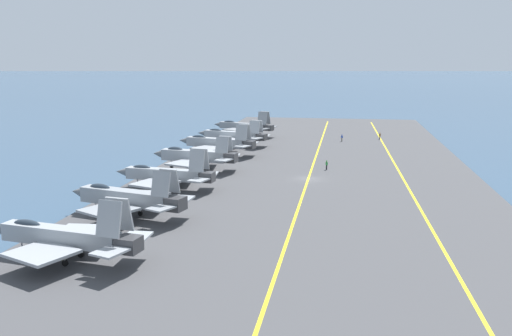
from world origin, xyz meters
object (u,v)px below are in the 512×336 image
at_px(crew_brown_vest, 380,136).
at_px(parked_jet_fourth, 195,156).
at_px(parked_jet_second, 127,198).
at_px(parked_jet_fifth, 217,143).
at_px(parked_jet_nearest, 64,236).
at_px(crew_blue_vest, 342,138).
at_px(parked_jet_third, 166,174).
at_px(parked_jet_seventh, 244,126).
at_px(crew_green_vest, 327,165).
at_px(parked_jet_sixth, 233,135).

bearing_deg(crew_brown_vest, parked_jet_fourth, 142.68).
height_order(parked_jet_second, parked_jet_fifth, parked_jet_fifth).
xyz_separation_m(parked_jet_nearest, crew_blue_vest, (83.48, -25.23, -1.51)).
bearing_deg(crew_brown_vest, parked_jet_third, 149.71).
xyz_separation_m(parked_jet_third, parked_jet_seventh, (57.87, -0.76, 0.40)).
height_order(parked_jet_nearest, crew_brown_vest, parked_jet_nearest).
relative_size(parked_jet_nearest, parked_jet_fourth, 1.08).
relative_size(parked_jet_fifth, crew_green_vest, 9.80).
relative_size(parked_jet_third, parked_jet_sixth, 0.91).
height_order(parked_jet_nearest, parked_jet_third, parked_jet_nearest).
xyz_separation_m(parked_jet_fourth, parked_jet_fifth, (15.73, -0.16, -0.01)).
bearing_deg(parked_jet_third, crew_green_vest, -50.70).
bearing_deg(parked_jet_fourth, parked_jet_fifth, -0.58).
bearing_deg(parked_jet_seventh, parked_jet_third, 179.24).
xyz_separation_m(parked_jet_fourth, parked_jet_seventh, (43.56, -0.34, 0.06)).
distance_m(parked_jet_second, crew_green_vest, 40.88).
height_order(parked_jet_nearest, parked_jet_fifth, parked_jet_nearest).
bearing_deg(crew_brown_vest, parked_jet_second, 155.16).
relative_size(parked_jet_seventh, crew_green_vest, 9.88).
height_order(parked_jet_nearest, parked_jet_second, parked_jet_nearest).
xyz_separation_m(parked_jet_fourth, crew_green_vest, (4.51, -22.58, -1.67)).
height_order(parked_jet_nearest, parked_jet_sixth, parked_jet_nearest).
relative_size(parked_jet_sixth, crew_brown_vest, 10.33).
height_order(parked_jet_fourth, crew_brown_vest, parked_jet_fourth).
relative_size(parked_jet_fifth, crew_blue_vest, 9.85).
xyz_separation_m(parked_jet_second, parked_jet_fourth, (29.36, -0.26, 0.10)).
bearing_deg(parked_jet_nearest, parked_jet_second, -0.59).
distance_m(parked_jet_seventh, crew_blue_vest, 24.88).
bearing_deg(parked_jet_fifth, parked_jet_sixth, -1.78).
relative_size(parked_jet_second, crew_brown_vest, 9.76).
xyz_separation_m(crew_green_vest, crew_brown_vest, (39.98, -11.34, -0.02)).
bearing_deg(crew_blue_vest, parked_jet_sixth, 114.00).
relative_size(parked_jet_third, parked_jet_fourth, 1.01).
bearing_deg(parked_jet_seventh, crew_green_vest, -150.34).
bearing_deg(crew_blue_vest, parked_jet_seventh, 80.38).
xyz_separation_m(parked_jet_fifth, crew_blue_vest, (23.68, -24.66, -1.66)).
relative_size(parked_jet_third, crew_blue_vest, 9.27).
distance_m(parked_jet_second, parked_jet_fourth, 29.36).
height_order(parked_jet_third, crew_brown_vest, parked_jet_third).
bearing_deg(parked_jet_third, parked_jet_second, -179.40).
height_order(parked_jet_seventh, crew_brown_vest, parked_jet_seventh).
distance_m(parked_jet_second, parked_jet_third, 15.05).
bearing_deg(parked_jet_fourth, crew_brown_vest, -37.32).
xyz_separation_m(parked_jet_fifth, crew_green_vest, (-11.22, -22.42, -1.65)).
xyz_separation_m(parked_jet_second, parked_jet_fifth, (45.09, -0.42, 0.09)).
bearing_deg(parked_jet_second, crew_brown_vest, -24.84).
xyz_separation_m(parked_jet_sixth, crew_green_vest, (-24.10, -22.02, -1.44)).
relative_size(parked_jet_third, parked_jet_fifth, 0.94).
distance_m(parked_jet_sixth, crew_green_vest, 32.67).
height_order(parked_jet_seventh, crew_green_vest, parked_jet_seventh).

